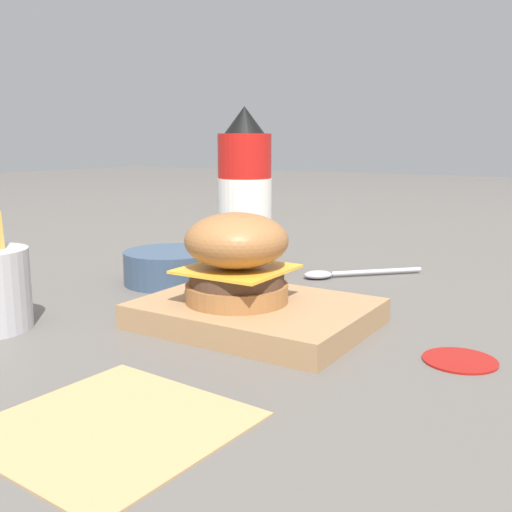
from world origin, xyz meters
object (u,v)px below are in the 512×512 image
object	(u,v)px
serving_board	(256,313)
spoon	(337,274)
burger	(237,257)
side_bowl	(171,266)
ketchup_bottle	(245,200)

from	to	relation	value
serving_board	spoon	distance (m)	0.26
serving_board	burger	xyz separation A→B (m)	(0.02, 0.01, 0.06)
burger	side_bowl	bearing A→B (deg)	-31.25
ketchup_bottle	spoon	size ratio (longest dim) A/B	1.72
burger	spoon	xyz separation A→B (m)	(0.00, -0.27, -0.07)
ketchup_bottle	spoon	xyz separation A→B (m)	(-0.13, -0.05, -0.10)
burger	serving_board	bearing A→B (deg)	-150.26
ketchup_bottle	serving_board	bearing A→B (deg)	125.77
serving_board	ketchup_bottle	xyz separation A→B (m)	(0.15, -0.21, 0.10)
serving_board	side_bowl	xyz separation A→B (m)	(0.21, -0.10, 0.01)
serving_board	ketchup_bottle	distance (m)	0.28
burger	spoon	world-z (taller)	burger
serving_board	burger	distance (m)	0.06
spoon	burger	bearing A→B (deg)	45.56
spoon	serving_board	bearing A→B (deg)	49.55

